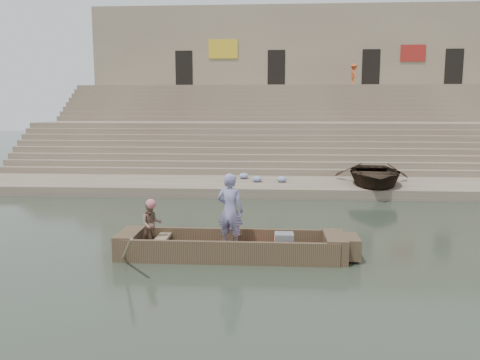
# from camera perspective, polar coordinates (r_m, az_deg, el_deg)

# --- Properties ---
(ground) EXTENTS (120.00, 120.00, 0.00)m
(ground) POSITION_cam_1_polar(r_m,az_deg,el_deg) (13.85, 13.31, -7.05)
(ground) COLOR #262F23
(ground) RESTS_ON ground
(lower_landing) EXTENTS (32.00, 4.00, 0.40)m
(lower_landing) POSITION_cam_1_polar(r_m,az_deg,el_deg) (21.56, 9.84, -0.81)
(lower_landing) COLOR gray
(lower_landing) RESTS_ON ground
(mid_landing) EXTENTS (32.00, 3.00, 2.80)m
(mid_landing) POSITION_cam_1_polar(r_m,az_deg,el_deg) (28.84, 8.34, 3.98)
(mid_landing) COLOR gray
(mid_landing) RESTS_ON ground
(upper_landing) EXTENTS (32.00, 3.00, 5.20)m
(upper_landing) POSITION_cam_1_polar(r_m,az_deg,el_deg) (35.74, 7.49, 6.81)
(upper_landing) COLOR gray
(upper_landing) RESTS_ON ground
(ghat_steps) EXTENTS (32.00, 11.00, 5.20)m
(ghat_steps) POSITION_cam_1_polar(r_m,az_deg,el_deg) (30.49, 8.10, 4.99)
(ghat_steps) COLOR gray
(ghat_steps) RESTS_ON ground
(building_wall) EXTENTS (32.00, 5.07, 11.20)m
(building_wall) POSITION_cam_1_polar(r_m,az_deg,el_deg) (39.76, 7.20, 11.32)
(building_wall) COLOR gray
(building_wall) RESTS_ON ground
(main_rowboat) EXTENTS (5.00, 1.30, 0.22)m
(main_rowboat) POSITION_cam_1_polar(r_m,az_deg,el_deg) (12.13, -1.09, -8.53)
(main_rowboat) COLOR brown
(main_rowboat) RESTS_ON ground
(rowboat_trim) EXTENTS (6.04, 2.63, 1.81)m
(rowboat_trim) POSITION_cam_1_polar(r_m,az_deg,el_deg) (12.05, -0.11, -7.67)
(rowboat_trim) COLOR brown
(rowboat_trim) RESTS_ON ground
(standing_man) EXTENTS (0.78, 0.63, 1.87)m
(standing_man) POSITION_cam_1_polar(r_m,az_deg,el_deg) (11.95, -1.17, -3.62)
(standing_man) COLOR navy
(standing_man) RESTS_ON main_rowboat
(rowing_man) EXTENTS (0.67, 0.59, 1.14)m
(rowing_man) POSITION_cam_1_polar(r_m,az_deg,el_deg) (12.31, -10.43, -5.14)
(rowing_man) COLOR #297D5F
(rowing_man) RESTS_ON main_rowboat
(television) EXTENTS (0.46, 0.42, 0.40)m
(television) POSITION_cam_1_polar(r_m,az_deg,el_deg) (12.01, 5.16, -7.20)
(television) COLOR slate
(television) RESTS_ON main_rowboat
(beached_rowboat) EXTENTS (3.74, 4.87, 0.94)m
(beached_rowboat) POSITION_cam_1_polar(r_m,az_deg,el_deg) (21.34, 15.54, 0.71)
(beached_rowboat) COLOR #2D2116
(beached_rowboat) RESTS_ON lower_landing
(pedestrian) EXTENTS (0.67, 1.04, 1.52)m
(pedestrian) POSITION_cam_1_polar(r_m,az_deg,el_deg) (35.88, 13.30, 12.03)
(pedestrian) COLOR #BB4D1F
(pedestrian) RESTS_ON upper_landing
(cloth_bundles) EXTENTS (14.39, 2.73, 0.26)m
(cloth_bundles) POSITION_cam_1_polar(r_m,az_deg,el_deg) (21.61, 15.88, -0.10)
(cloth_bundles) COLOR #3F5999
(cloth_bundles) RESTS_ON lower_landing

